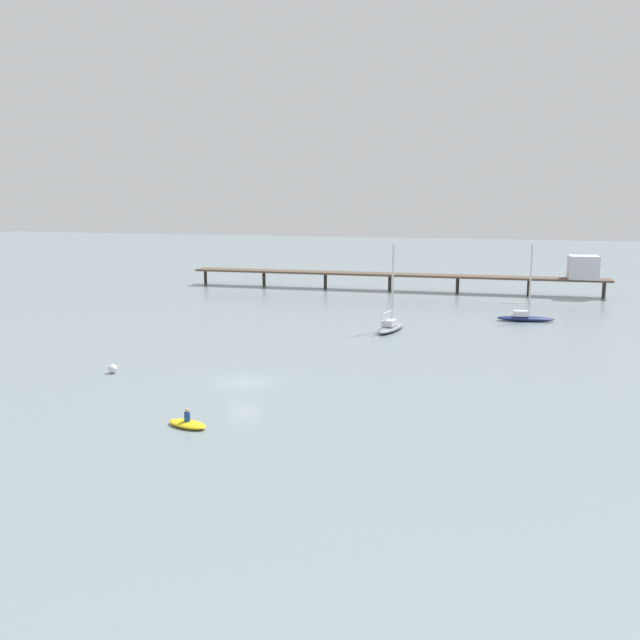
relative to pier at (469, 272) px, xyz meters
The scene contains 6 objects.
ground_plane 55.67m from the pier, 102.06° to the right, with size 400.00×400.00×0.00m, color gray.
pier is the anchor object (origin of this frame).
sailboat_gray 32.02m from the pier, 99.32° to the right, with size 2.56×6.32×8.99m.
sailboat_navy 22.87m from the pier, 69.19° to the right, with size 6.42×2.34×8.61m.
dinghy_yellow 65.43m from the pier, 99.53° to the right, with size 2.94×1.85×1.14m.
mooring_buoy_mid 59.50m from the pier, 112.29° to the right, with size 0.70×0.70×0.70m, color silver.
Camera 1 is at (19.75, -43.86, 13.30)m, focal length 37.23 mm.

